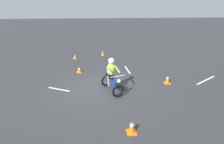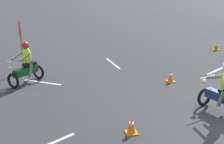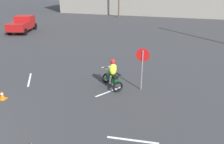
{
  "view_description": "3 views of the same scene",
  "coord_description": "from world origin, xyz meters",
  "px_view_note": "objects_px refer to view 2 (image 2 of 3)",
  "views": [
    {
      "loc": [
        8.06,
        -0.32,
        3.85
      ],
      "look_at": [
        0.45,
        0.57,
        1.0
      ],
      "focal_mm": 28.0,
      "sensor_mm": 36.0,
      "label": 1
    },
    {
      "loc": [
        -7.35,
        5.96,
        4.14
      ],
      "look_at": [
        2.56,
        3.5,
        0.9
      ],
      "focal_mm": 50.0,
      "sensor_mm": 36.0,
      "label": 2
    },
    {
      "loc": [
        7.71,
        -3.94,
        5.4
      ],
      "look_at": [
        4.68,
        6.44,
        0.9
      ],
      "focal_mm": 35.0,
      "sensor_mm": 36.0,
      "label": 3
    }
  ],
  "objects_px": {
    "traffic_cone_near_left": "(132,126)",
    "traffic_cone_mid_center": "(216,46)",
    "motorcycle_rider_foreground": "(223,91)",
    "motorcycle_rider_background": "(26,66)",
    "traffic_cone_near_right": "(171,77)",
    "stop_sign": "(20,35)"
  },
  "relations": [
    {
      "from": "traffic_cone_near_left",
      "to": "traffic_cone_mid_center",
      "type": "relative_size",
      "value": 1.0
    },
    {
      "from": "motorcycle_rider_foreground",
      "to": "motorcycle_rider_background",
      "type": "height_order",
      "value": "same"
    },
    {
      "from": "traffic_cone_near_left",
      "to": "traffic_cone_near_right",
      "type": "bearing_deg",
      "value": -37.22
    },
    {
      "from": "motorcycle_rider_foreground",
      "to": "traffic_cone_mid_center",
      "type": "xyz_separation_m",
      "value": [
        7.51,
        -4.46,
        -0.51
      ]
    },
    {
      "from": "traffic_cone_near_left",
      "to": "motorcycle_rider_foreground",
      "type": "bearing_deg",
      "value": -79.62
    },
    {
      "from": "stop_sign",
      "to": "traffic_cone_mid_center",
      "type": "bearing_deg",
      "value": -80.97
    },
    {
      "from": "motorcycle_rider_background",
      "to": "stop_sign",
      "type": "distance_m",
      "value": 1.81
    },
    {
      "from": "motorcycle_rider_background",
      "to": "traffic_cone_near_left",
      "type": "distance_m",
      "value": 5.61
    },
    {
      "from": "traffic_cone_mid_center",
      "to": "motorcycle_rider_background",
      "type": "bearing_deg",
      "value": 107.35
    },
    {
      "from": "motorcycle_rider_foreground",
      "to": "stop_sign",
      "type": "xyz_separation_m",
      "value": [
        5.84,
        6.04,
        0.91
      ]
    },
    {
      "from": "stop_sign",
      "to": "traffic_cone_mid_center",
      "type": "height_order",
      "value": "stop_sign"
    },
    {
      "from": "motorcycle_rider_foreground",
      "to": "traffic_cone_near_left",
      "type": "bearing_deg",
      "value": 172.05
    },
    {
      "from": "motorcycle_rider_background",
      "to": "traffic_cone_near_right",
      "type": "height_order",
      "value": "motorcycle_rider_background"
    },
    {
      "from": "traffic_cone_near_left",
      "to": "motorcycle_rider_background",
      "type": "bearing_deg",
      "value": 29.82
    },
    {
      "from": "traffic_cone_near_right",
      "to": "stop_sign",
      "type": "bearing_deg",
      "value": 64.46
    },
    {
      "from": "motorcycle_rider_foreground",
      "to": "motorcycle_rider_background",
      "type": "xyz_separation_m",
      "value": [
        4.29,
        5.85,
        0.0
      ]
    },
    {
      "from": "motorcycle_rider_background",
      "to": "traffic_cone_near_right",
      "type": "bearing_deg",
      "value": -145.89
    },
    {
      "from": "motorcycle_rider_foreground",
      "to": "traffic_cone_near_right",
      "type": "relative_size",
      "value": 3.72
    },
    {
      "from": "motorcycle_rider_background",
      "to": "traffic_cone_mid_center",
      "type": "relative_size",
      "value": 3.77
    },
    {
      "from": "motorcycle_rider_background",
      "to": "traffic_cone_near_left",
      "type": "xyz_separation_m",
      "value": [
        -4.85,
        -2.78,
        -0.51
      ]
    },
    {
      "from": "motorcycle_rider_background",
      "to": "traffic_cone_mid_center",
      "type": "distance_m",
      "value": 10.81
    },
    {
      "from": "motorcycle_rider_foreground",
      "to": "traffic_cone_near_left",
      "type": "relative_size",
      "value": 3.76
    }
  ]
}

